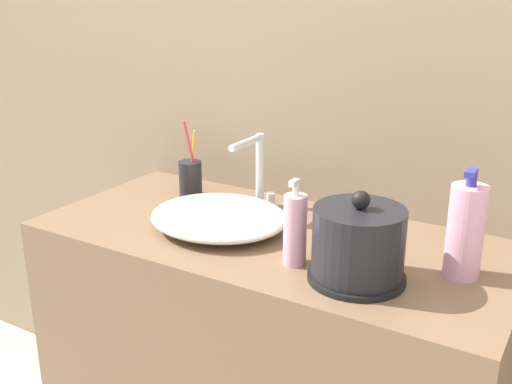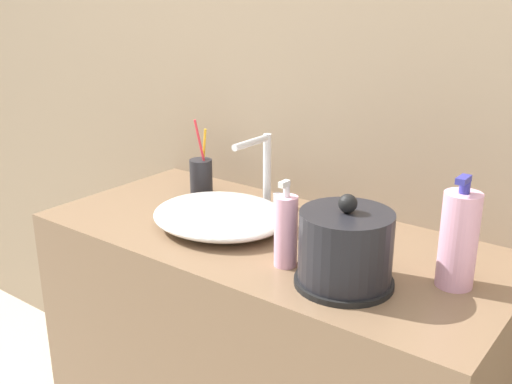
# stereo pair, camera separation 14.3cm
# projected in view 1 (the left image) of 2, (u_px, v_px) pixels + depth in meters

# --- Properties ---
(wall_back) EXTENTS (6.00, 0.04, 2.60)m
(wall_back) POSITION_uv_depth(u_px,v_px,m) (326.00, 33.00, 1.53)
(wall_back) COLOR gray
(wall_back) RESTS_ON ground_plane
(vanity_counter) EXTENTS (1.15, 0.53, 0.85)m
(vanity_counter) POSITION_uv_depth(u_px,v_px,m) (268.00, 382.00, 1.58)
(vanity_counter) COLOR brown
(vanity_counter) RESTS_ON ground_plane
(sink_basin) EXTENTS (0.35, 0.31, 0.06)m
(sink_basin) POSITION_uv_depth(u_px,v_px,m) (219.00, 217.00, 1.47)
(sink_basin) COLOR white
(sink_basin) RESTS_ON vanity_counter
(faucet) EXTENTS (0.06, 0.15, 0.20)m
(faucet) POSITION_uv_depth(u_px,v_px,m) (258.00, 167.00, 1.59)
(faucet) COLOR silver
(faucet) RESTS_ON vanity_counter
(electric_kettle) EXTENTS (0.20, 0.20, 0.19)m
(electric_kettle) POSITION_uv_depth(u_px,v_px,m) (358.00, 247.00, 1.19)
(electric_kettle) COLOR black
(electric_kettle) RESTS_ON vanity_counter
(toothbrush_cup) EXTENTS (0.07, 0.07, 0.22)m
(toothbrush_cup) POSITION_uv_depth(u_px,v_px,m) (190.00, 178.00, 1.70)
(toothbrush_cup) COLOR #232328
(toothbrush_cup) RESTS_ON vanity_counter
(lotion_bottle) EXTENTS (0.07, 0.07, 0.23)m
(lotion_bottle) POSITION_uv_depth(u_px,v_px,m) (465.00, 231.00, 1.20)
(lotion_bottle) COLOR #EAA8C6
(lotion_bottle) RESTS_ON vanity_counter
(shampoo_bottle) EXTENTS (0.05, 0.05, 0.19)m
(shampoo_bottle) POSITION_uv_depth(u_px,v_px,m) (295.00, 229.00, 1.26)
(shampoo_bottle) COLOR #EAA8C6
(shampoo_bottle) RESTS_ON vanity_counter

